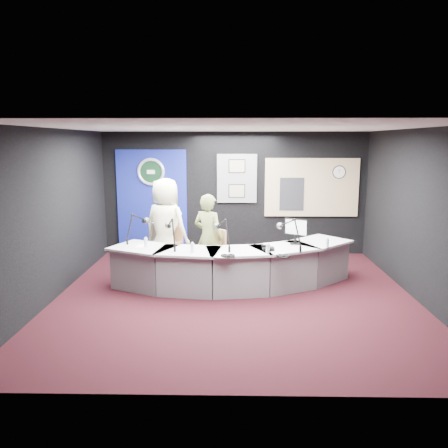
{
  "coord_description": "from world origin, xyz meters",
  "views": [
    {
      "loc": [
        -0.04,
        -7.24,
        2.59
      ],
      "look_at": [
        -0.2,
        0.8,
        1.1
      ],
      "focal_mm": 36.0,
      "sensor_mm": 36.0,
      "label": 1
    }
  ],
  "objects_px": {
    "armchair_left": "(166,250)",
    "person_man": "(166,227)",
    "person_woman": "(208,237)",
    "broadcast_desk": "(232,266)",
    "armchair_right": "(208,254)"
  },
  "relations": [
    {
      "from": "person_man",
      "to": "person_woman",
      "type": "bearing_deg",
      "value": -179.84
    },
    {
      "from": "armchair_left",
      "to": "person_man",
      "type": "relative_size",
      "value": 0.5
    },
    {
      "from": "broadcast_desk",
      "to": "person_woman",
      "type": "bearing_deg",
      "value": 139.05
    },
    {
      "from": "armchair_left",
      "to": "person_man",
      "type": "xyz_separation_m",
      "value": [
        0.0,
        0.0,
        0.47
      ]
    },
    {
      "from": "armchair_right",
      "to": "person_woman",
      "type": "bearing_deg",
      "value": 0.0
    },
    {
      "from": "broadcast_desk",
      "to": "person_man",
      "type": "height_order",
      "value": "person_man"
    },
    {
      "from": "armchair_left",
      "to": "person_man",
      "type": "height_order",
      "value": "person_man"
    },
    {
      "from": "armchair_right",
      "to": "person_man",
      "type": "relative_size",
      "value": 0.53
    },
    {
      "from": "armchair_left",
      "to": "armchair_right",
      "type": "distance_m",
      "value": 0.94
    },
    {
      "from": "armchair_left",
      "to": "armchair_right",
      "type": "relative_size",
      "value": 0.94
    },
    {
      "from": "broadcast_desk",
      "to": "armchair_right",
      "type": "bearing_deg",
      "value": 139.05
    },
    {
      "from": "person_man",
      "to": "broadcast_desk",
      "type": "bearing_deg",
      "value": 173.89
    },
    {
      "from": "armchair_left",
      "to": "broadcast_desk",
      "type": "bearing_deg",
      "value": 2.15
    },
    {
      "from": "person_man",
      "to": "person_woman",
      "type": "xyz_separation_m",
      "value": [
        0.85,
        -0.39,
        -0.13
      ]
    },
    {
      "from": "person_woman",
      "to": "broadcast_desk",
      "type": "bearing_deg",
      "value": 166.87
    }
  ]
}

